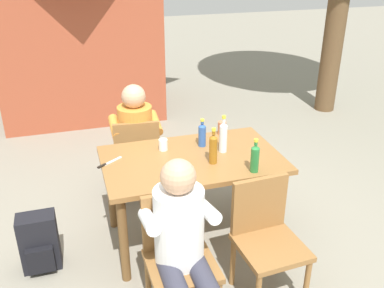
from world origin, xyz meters
TOP-DOWN VIEW (x-y plane):
  - ground_plane at (0.00, 0.00)m, footprint 24.00×24.00m
  - dining_table at (0.00, 0.00)m, footprint 1.42×0.87m
  - chair_far_left at (-0.33, 0.73)m, footprint 0.48×0.48m
  - chair_near_left at (-0.32, -0.73)m, footprint 0.45×0.45m
  - chair_near_right at (0.32, -0.73)m, footprint 0.47×0.47m
  - person_in_white_shirt at (-0.32, 0.84)m, footprint 0.47×0.61m
  - person_in_plaid_shirt at (-0.32, -0.84)m, footprint 0.47×0.61m
  - bottle_green at (0.38, -0.35)m, footprint 0.06×0.06m
  - bottle_blue at (0.15, 0.19)m, footprint 0.06×0.06m
  - bottle_clear at (0.28, 0.03)m, footprint 0.06×0.06m
  - bottle_amber at (0.13, -0.13)m, footprint 0.06×0.06m
  - cup_white at (-0.19, 0.20)m, footprint 0.07×0.07m
  - cup_terracotta at (0.39, 0.37)m, footprint 0.07×0.07m
  - table_knife at (-0.66, 0.09)m, footprint 0.21×0.15m
  - backpack_by_near_side at (-1.24, -0.03)m, footprint 0.29×0.24m
  - brick_kiosk at (-0.65, 3.44)m, footprint 2.50×1.75m

SIDE VIEW (x-z plane):
  - ground_plane at x=0.00m, z-range 0.00..0.00m
  - backpack_by_near_side at x=-1.24m, z-range -0.01..0.46m
  - chair_far_left at x=-0.33m, z-range 0.05..0.92m
  - chair_near_left at x=-0.32m, z-range 0.05..0.92m
  - chair_near_right at x=0.32m, z-range 0.05..0.92m
  - person_in_white_shirt at x=-0.32m, z-range 0.07..1.25m
  - person_in_plaid_shirt at x=-0.32m, z-range 0.07..1.25m
  - dining_table at x=0.00m, z-range 0.28..1.05m
  - table_knife at x=-0.66m, z-range 0.77..0.78m
  - cup_white at x=-0.19m, z-range 0.77..0.87m
  - cup_terracotta at x=0.39m, z-range 0.77..0.89m
  - bottle_blue at x=0.15m, z-range 0.76..1.00m
  - bottle_green at x=0.38m, z-range 0.76..1.02m
  - bottle_amber at x=0.13m, z-range 0.75..1.05m
  - bottle_clear at x=0.28m, z-range 0.75..1.07m
  - brick_kiosk at x=-0.65m, z-range 0.06..2.55m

